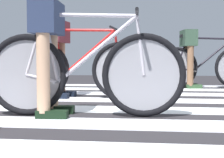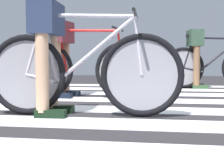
{
  "view_description": "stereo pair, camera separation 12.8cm",
  "coord_description": "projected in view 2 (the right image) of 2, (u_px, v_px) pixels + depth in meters",
  "views": [
    {
      "loc": [
        0.14,
        -3.53,
        0.5
      ],
      "look_at": [
        -0.22,
        -0.4,
        0.32
      ],
      "focal_mm": 52.46,
      "sensor_mm": 36.0,
      "label": 1
    },
    {
      "loc": [
        0.26,
        -3.53,
        0.5
      ],
      "look_at": [
        -0.22,
        -0.4,
        0.32
      ],
      "focal_mm": 52.46,
      "sensor_mm": 36.0,
      "label": 2
    }
  ],
  "objects": [
    {
      "name": "ground",
      "position": [
        137.0,
        106.0,
        3.55
      ],
      "size": [
        18.0,
        14.0,
        0.02
      ],
      "color": "#272528"
    },
    {
      "name": "crosswalk_markings",
      "position": [
        134.0,
        104.0,
        3.6
      ],
      "size": [
        5.42,
        5.77,
        0.0
      ],
      "color": "silver",
      "rests_on": "ground"
    },
    {
      "name": "bicycle_1_of_3",
      "position": [
        83.0,
        72.0,
        2.84
      ],
      "size": [
        1.74,
        0.52,
        0.93
      ],
      "rotation": [
        0.0,
        0.0,
        0.04
      ],
      "color": "black",
      "rests_on": "ground"
    },
    {
      "name": "cyclist_2_of_3",
      "position": [
        61.0,
        48.0,
        4.29
      ],
      "size": [
        0.35,
        0.43,
        0.99
      ],
      "rotation": [
        0.0,
        0.0,
        -0.11
      ],
      "color": "#A87A5B",
      "rests_on": "ground"
    },
    {
      "name": "cyclist_3_of_3",
      "position": [
        195.0,
        51.0,
        5.67
      ],
      "size": [
        0.36,
        0.44,
        1.01
      ],
      "rotation": [
        0.0,
        0.0,
        0.15
      ],
      "color": "brown",
      "rests_on": "ground"
    },
    {
      "name": "bicycle_2_of_3",
      "position": [
        84.0,
        68.0,
        4.23
      ],
      "size": [
        1.73,
        0.52,
        0.93
      ],
      "rotation": [
        0.0,
        0.0,
        -0.11
      ],
      "color": "black",
      "rests_on": "ground"
    },
    {
      "name": "bicycle_3_of_3",
      "position": [
        213.0,
        66.0,
        5.68
      ],
      "size": [
        1.73,
        0.53,
        0.93
      ],
      "rotation": [
        0.0,
        0.0,
        0.15
      ],
      "color": "black",
      "rests_on": "ground"
    },
    {
      "name": "cyclist_1_of_3",
      "position": [
        48.0,
        43.0,
        2.86
      ],
      "size": [
        0.33,
        0.42,
        0.99
      ],
      "rotation": [
        0.0,
        0.0,
        0.04
      ],
      "color": "tan",
      "rests_on": "ground"
    }
  ]
}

